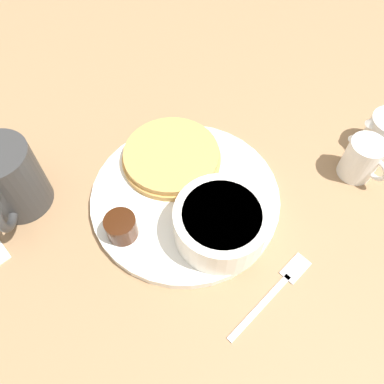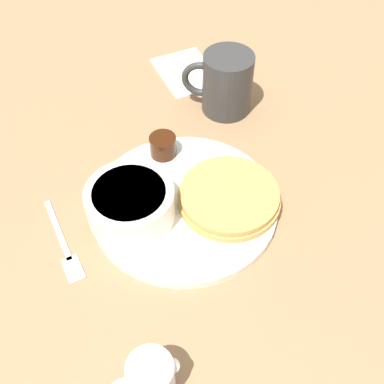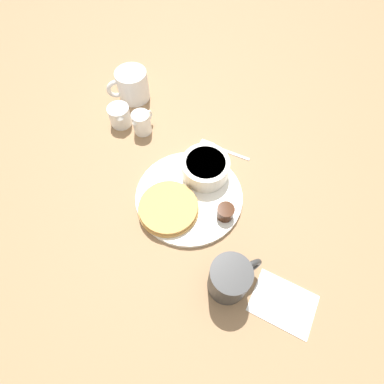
% 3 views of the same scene
% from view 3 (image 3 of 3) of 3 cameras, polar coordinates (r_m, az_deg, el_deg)
% --- Properties ---
extents(ground_plane, '(4.00, 4.00, 0.00)m').
position_cam_3_polar(ground_plane, '(0.69, -0.56, -1.08)').
color(ground_plane, '#93704C').
extents(plate, '(0.24, 0.24, 0.01)m').
position_cam_3_polar(plate, '(0.68, -0.56, -0.84)').
color(plate, white).
rests_on(plate, ground_plane).
extents(pancake_stack, '(0.13, 0.13, 0.02)m').
position_cam_3_polar(pancake_stack, '(0.66, -4.52, -3.03)').
color(pancake_stack, tan).
rests_on(pancake_stack, plate).
extents(bowl, '(0.11, 0.11, 0.05)m').
position_cam_3_polar(bowl, '(0.69, 2.57, 4.71)').
color(bowl, white).
rests_on(bowl, plate).
extents(syrup_cup, '(0.04, 0.04, 0.03)m').
position_cam_3_polar(syrup_cup, '(0.65, 6.37, -3.82)').
color(syrup_cup, '#38190A').
rests_on(syrup_cup, plate).
extents(butter_ramekin, '(0.04, 0.04, 0.04)m').
position_cam_3_polar(butter_ramekin, '(0.70, 4.33, 4.79)').
color(butter_ramekin, white).
rests_on(butter_ramekin, plate).
extents(coffee_mug, '(0.09, 0.09, 0.10)m').
position_cam_3_polar(coffee_mug, '(0.58, 7.28, -16.07)').
color(coffee_mug, '#333333').
rests_on(coffee_mug, ground_plane).
extents(creamer_pitcher_near, '(0.05, 0.07, 0.06)m').
position_cam_3_polar(creamer_pitcher_near, '(0.79, -9.53, 12.92)').
color(creamer_pitcher_near, white).
rests_on(creamer_pitcher_near, ground_plane).
extents(creamer_pitcher_far, '(0.06, 0.07, 0.06)m').
position_cam_3_polar(creamer_pitcher_far, '(0.83, -13.61, 14.01)').
color(creamer_pitcher_far, white).
rests_on(creamer_pitcher_far, ground_plane).
extents(fork, '(0.13, 0.02, 0.00)m').
position_cam_3_polar(fork, '(0.77, 5.06, 8.34)').
color(fork, silver).
rests_on(fork, ground_plane).
extents(napkin, '(0.13, 0.10, 0.00)m').
position_cam_3_polar(napkin, '(0.64, 16.98, -19.60)').
color(napkin, white).
rests_on(napkin, ground_plane).
extents(second_mug, '(0.10, 0.09, 0.08)m').
position_cam_3_polar(second_mug, '(0.88, -11.37, 19.28)').
color(second_mug, white).
rests_on(second_mug, ground_plane).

